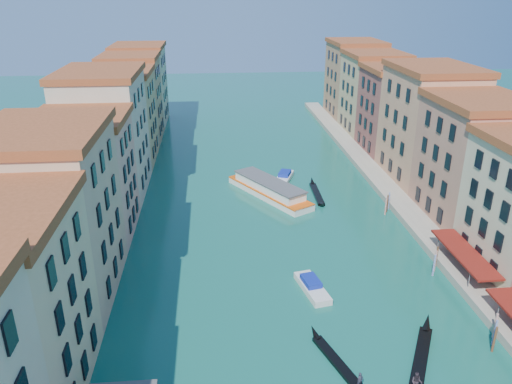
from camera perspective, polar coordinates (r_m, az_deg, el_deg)
The scene contains 10 objects.
left_bank_palazzos at distance 82.22m, azimuth -17.55°, elevation 4.73°, with size 12.80×128.40×21.00m.
right_bank_palazzos at distance 89.14m, azimuth 20.48°, elevation 5.71°, with size 12.80×128.40×21.00m.
quay at distance 88.98m, azimuth 15.02°, elevation 0.02°, with size 4.00×140.00×1.00m, color gray.
mooring_poles_right at distance 58.56m, azimuth 24.26°, elevation -12.86°, with size 1.44×54.24×3.20m.
vaporetto_far at distance 85.15m, azimuth 1.51°, elevation 0.34°, with size 13.23×18.24×2.78m.
gondola_fore at distance 50.32m, azimuth 9.40°, elevation -18.67°, with size 4.15×10.46×2.15m.
gondola_right at distance 52.02m, azimuth 18.27°, elevation -17.85°, with size 7.32×12.37×2.70m.
gondola_far at distance 86.56m, azimuth 6.93°, elevation -0.08°, with size 1.45×12.27×1.74m.
motorboat_mid at distance 60.08m, azimuth 6.42°, elevation -10.67°, with size 3.44×7.03×1.40m.
motorboat_far at distance 92.57m, azimuth 3.23°, elevation 1.72°, with size 4.74×7.66×1.52m.
Camera 1 is at (-8.17, -12.09, 33.14)m, focal length 35.00 mm.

